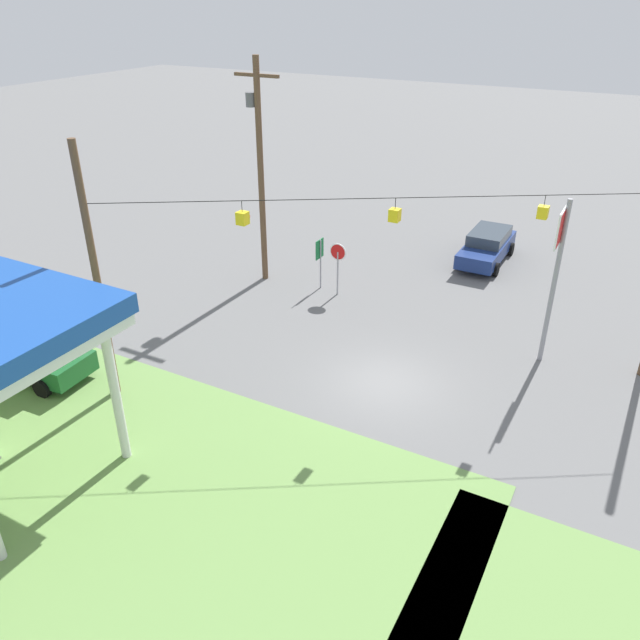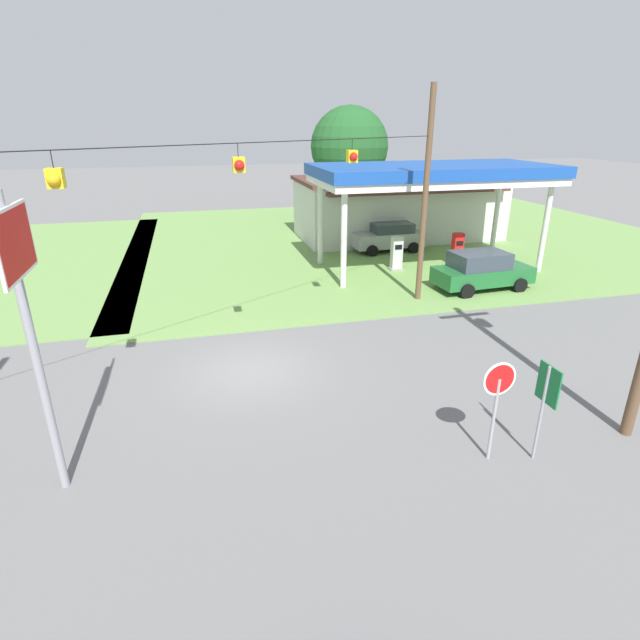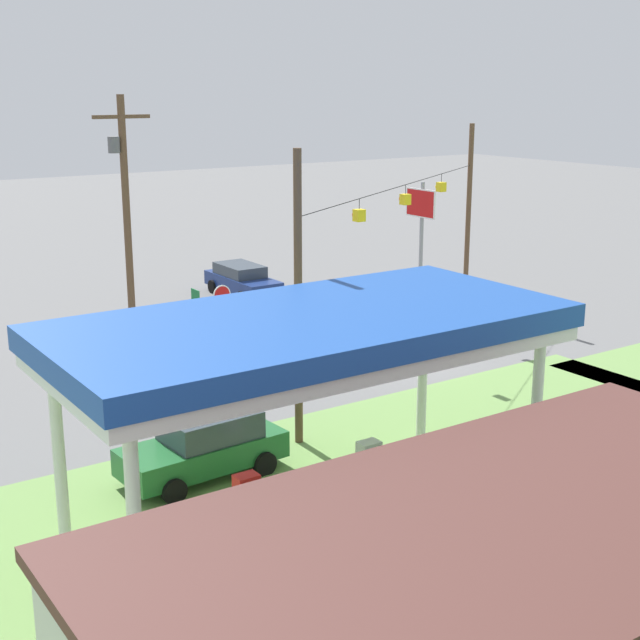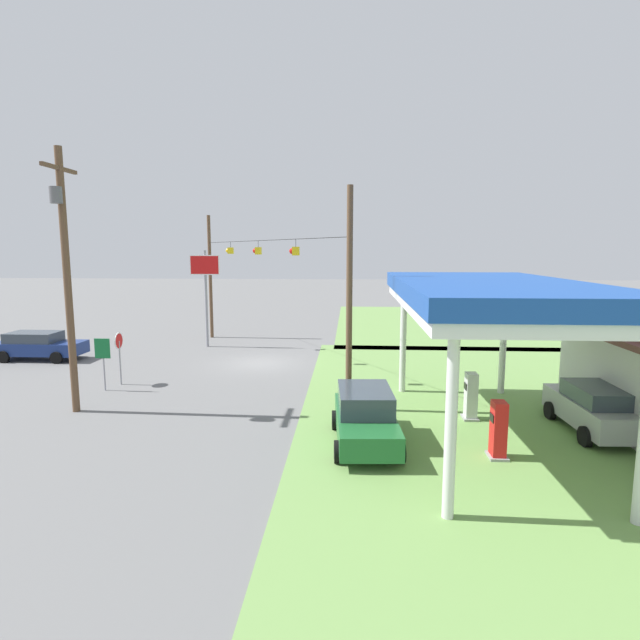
{
  "view_description": "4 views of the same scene",
  "coord_description": "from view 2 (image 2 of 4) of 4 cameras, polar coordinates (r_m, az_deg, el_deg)",
  "views": [
    {
      "loc": [
        -6.84,
        17.56,
        12.47
      ],
      "look_at": [
        1.89,
        1.4,
        2.74
      ],
      "focal_mm": 35.0,
      "sensor_mm": 36.0,
      "label": 1
    },
    {
      "loc": [
        -1.37,
        -14.16,
        7.37
      ],
      "look_at": [
        2.38,
        0.43,
        1.34
      ],
      "focal_mm": 28.0,
      "sensor_mm": 36.0,
      "label": 2
    },
    {
      "loc": [
        21.49,
        26.03,
        10.37
      ],
      "look_at": [
        5.67,
        2.65,
        2.97
      ],
      "focal_mm": 50.0,
      "sensor_mm": 36.0,
      "label": 3
    },
    {
      "loc": [
        27.19,
        5.04,
        6.34
      ],
      "look_at": [
        3.62,
        3.6,
        2.99
      ],
      "focal_mm": 28.0,
      "sensor_mm": 36.0,
      "label": 4
    }
  ],
  "objects": [
    {
      "name": "ground_plane",
      "position": [
        16.02,
        -7.93,
        -5.8
      ],
      "size": [
        160.0,
        160.0,
        0.0
      ],
      "primitive_type": "plane",
      "color": "slate"
    },
    {
      "name": "fuel_pump_near",
      "position": [
        26.64,
        8.74,
        7.42
      ],
      "size": [
        0.71,
        0.56,
        1.8
      ],
      "color": "gray",
      "rests_on": "ground"
    },
    {
      "name": "grass_verge_station_corner",
      "position": [
        35.08,
        9.58,
        9.42
      ],
      "size": [
        36.0,
        28.0,
        0.04
      ],
      "primitive_type": "cube",
      "color": "#6B934C",
      "rests_on": "ground"
    },
    {
      "name": "car_at_pumps_rear",
      "position": [
        30.65,
        7.78,
        9.44
      ],
      "size": [
        4.31,
        2.23,
        1.73
      ],
      "rotation": [
        0.0,
        0.0,
        3.18
      ],
      "color": "#9E9EA3",
      "rests_on": "ground"
    },
    {
      "name": "fuel_pump_far",
      "position": [
        28.18,
        15.39,
        7.68
      ],
      "size": [
        0.71,
        0.56,
        1.8
      ],
      "color": "gray",
      "rests_on": "ground"
    },
    {
      "name": "gas_station_canopy",
      "position": [
        26.7,
        12.85,
        15.85
      ],
      "size": [
        12.06,
        5.75,
        5.34
      ],
      "color": "silver",
      "rests_on": "ground"
    },
    {
      "name": "stop_sign_roadside",
      "position": [
        11.83,
        19.66,
        -7.58
      ],
      "size": [
        0.8,
        0.08,
        2.5
      ],
      "rotation": [
        0.0,
        0.0,
        3.14
      ],
      "color": "#99999E",
      "rests_on": "ground"
    },
    {
      "name": "tree_behind_station",
      "position": [
        40.95,
        3.39,
        19.17
      ],
      "size": [
        6.01,
        6.01,
        8.52
      ],
      "color": "#4C3828",
      "rests_on": "ground"
    },
    {
      "name": "route_sign",
      "position": [
        12.29,
        24.42,
        -7.72
      ],
      "size": [
        0.1,
        0.7,
        2.4
      ],
      "color": "gray",
      "rests_on": "ground"
    },
    {
      "name": "gas_station_store",
      "position": [
        34.47,
        8.88,
        12.57
      ],
      "size": [
        13.22,
        6.99,
        3.93
      ],
      "color": "silver",
      "rests_on": "ground"
    },
    {
      "name": "signal_span_gantry",
      "position": [
        14.46,
        -8.89,
        10.89
      ],
      "size": [
        16.29,
        10.24,
        8.74
      ],
      "color": "brown",
      "rests_on": "ground"
    },
    {
      "name": "stop_sign_overhead",
      "position": [
        10.72,
        -30.77,
        2.88
      ],
      "size": [
        0.22,
        1.93,
        6.29
      ],
      "color": "gray",
      "rests_on": "ground"
    },
    {
      "name": "car_at_pumps_front",
      "position": [
        24.38,
        17.97,
        5.42
      ],
      "size": [
        4.62,
        2.32,
        1.8
      ],
      "rotation": [
        0.0,
        0.0,
        0.06
      ],
      "color": "#1E602D",
      "rests_on": "ground"
    }
  ]
}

